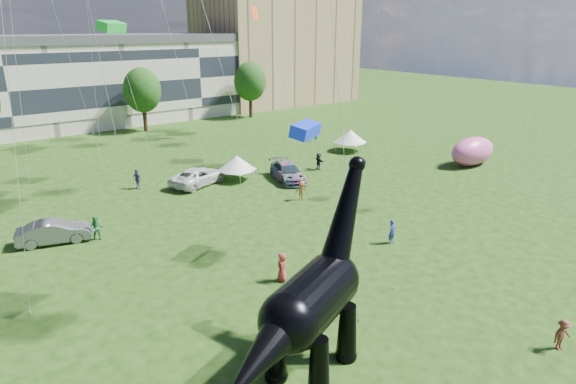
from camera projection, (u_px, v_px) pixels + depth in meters
ground at (397, 320)px, 24.74m from camera, size 220.00×220.00×0.00m
terrace_row at (1, 91)px, 64.54m from camera, size 78.00×11.00×12.00m
apartment_block at (276, 44)px, 92.82m from camera, size 28.00×18.00×22.00m
tree_mid_right at (142, 87)px, 66.94m from camera, size 5.20×5.20×9.44m
tree_far_right at (250, 78)px, 77.32m from camera, size 5.20×5.20×9.44m
dinosaur_sculpture at (308, 306)px, 19.79m from camera, size 10.87×5.65×9.09m
car_grey at (54, 232)px, 33.35m from camera, size 5.14×2.98×1.60m
car_white at (198, 176)px, 45.55m from camera, size 6.47×4.55×1.64m
car_dark at (288, 172)px, 46.82m from camera, size 3.89×6.13×1.66m
gazebo_near at (237, 163)px, 46.64m from camera, size 4.57×4.57×2.46m
gazebo_far at (350, 136)px, 57.44m from camera, size 4.66×4.66×2.58m
inflatable_pink at (472, 151)px, 51.79m from camera, size 6.20×3.21×3.06m
visitors at (207, 217)px, 35.65m from camera, size 50.13×40.13×1.87m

